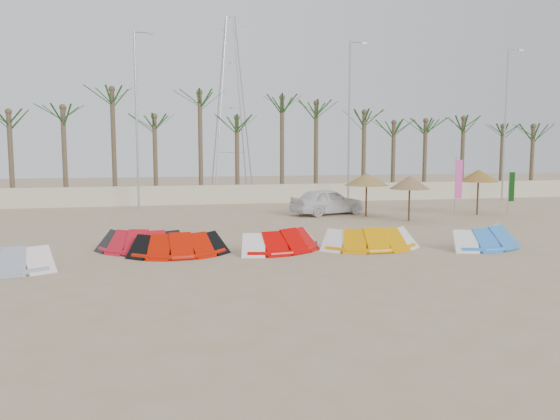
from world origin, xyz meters
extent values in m
plane|color=tan|center=(0.00, 0.00, 0.00)|extent=(120.00, 120.00, 0.00)
cube|color=beige|center=(0.00, 22.00, 0.65)|extent=(60.00, 0.30, 1.30)
cylinder|color=brown|center=(-14.00, 23.50, 3.25)|extent=(0.32, 0.32, 6.50)
ellipsoid|color=#194719|center=(-14.00, 23.50, 6.50)|extent=(4.00, 4.00, 2.40)
cylinder|color=brown|center=(-4.00, 23.50, 3.25)|extent=(0.32, 0.32, 6.50)
ellipsoid|color=#194719|center=(-4.00, 23.50, 6.50)|extent=(4.00, 4.00, 2.40)
cylinder|color=brown|center=(6.00, 23.50, 3.25)|extent=(0.32, 0.32, 6.50)
ellipsoid|color=#194719|center=(6.00, 23.50, 6.50)|extent=(4.00, 4.00, 2.40)
cylinder|color=brown|center=(16.00, 23.50, 3.25)|extent=(0.32, 0.32, 6.50)
ellipsoid|color=#194719|center=(16.00, 23.50, 6.50)|extent=(4.00, 4.00, 2.40)
cylinder|color=brown|center=(24.00, 23.50, 3.25)|extent=(0.32, 0.32, 6.50)
ellipsoid|color=#194719|center=(24.00, 23.50, 6.50)|extent=(4.00, 4.00, 2.40)
cylinder|color=#A5A8AD|center=(-6.00, 20.00, 5.50)|extent=(0.14, 0.14, 11.00)
cylinder|color=#A5A8AD|center=(-5.50, 20.00, 10.90)|extent=(1.00, 0.08, 0.08)
cube|color=#A5A8AD|center=(-5.00, 20.00, 10.85)|extent=(0.35, 0.14, 0.10)
cylinder|color=#A5A8AD|center=(8.00, 20.00, 5.50)|extent=(0.14, 0.14, 11.00)
cylinder|color=#A5A8AD|center=(8.50, 20.00, 10.90)|extent=(1.00, 0.08, 0.08)
cube|color=#A5A8AD|center=(9.00, 20.00, 10.85)|extent=(0.35, 0.14, 0.10)
cylinder|color=#A5A8AD|center=(20.00, 20.00, 5.50)|extent=(0.14, 0.14, 11.00)
cylinder|color=#A5A8AD|center=(20.50, 20.00, 10.90)|extent=(1.00, 0.08, 0.08)
cube|color=#A5A8AD|center=(21.00, 20.00, 10.85)|extent=(0.35, 0.14, 0.10)
cube|color=white|center=(-8.33, 2.59, 0.25)|extent=(0.85, 1.21, 0.40)
cylinder|color=red|center=(-5.51, 4.87, 0.10)|extent=(2.90, 1.05, 0.20)
cube|color=black|center=(-6.84, 4.97, 0.25)|extent=(0.89, 1.23, 0.40)
cube|color=black|center=(-4.17, 4.97, 0.25)|extent=(0.89, 1.23, 0.40)
cylinder|color=#BE1200|center=(-4.15, 3.85, 0.10)|extent=(3.13, 0.49, 0.20)
cube|color=black|center=(-5.55, 3.95, 0.25)|extent=(0.70, 1.15, 0.40)
cube|color=black|center=(-2.74, 3.95, 0.25)|extent=(0.70, 1.15, 0.40)
cylinder|color=#CB0301|center=(-0.35, 3.95, 0.10)|extent=(3.00, 1.87, 0.20)
cube|color=white|center=(-1.86, 4.05, 0.25)|extent=(1.07, 1.25, 0.40)
cube|color=white|center=(1.16, 4.05, 0.25)|extent=(1.07, 1.25, 0.40)
cylinder|color=orange|center=(2.95, 3.54, 0.10)|extent=(3.40, 0.25, 0.20)
cube|color=white|center=(1.42, 3.64, 0.25)|extent=(0.62, 1.11, 0.40)
cube|color=white|center=(4.48, 3.64, 0.25)|extent=(0.62, 1.11, 0.40)
cylinder|color=#2F7AD7|center=(7.48, 2.92, 0.10)|extent=(3.13, 1.66, 0.20)
cube|color=white|center=(5.95, 3.02, 0.25)|extent=(1.02, 1.25, 0.40)
cube|color=white|center=(9.00, 3.02, 0.25)|extent=(1.02, 1.25, 0.40)
cylinder|color=#4C331E|center=(6.56, 13.07, 1.17)|extent=(0.10, 0.10, 2.35)
cone|color=#A98544|center=(6.56, 13.07, 2.10)|extent=(2.47, 2.47, 0.70)
cylinder|color=#4C331E|center=(8.07, 10.82, 1.14)|extent=(0.10, 0.10, 2.28)
cone|color=#9D784E|center=(8.07, 10.82, 2.03)|extent=(2.14, 2.14, 0.70)
cylinder|color=#4C331E|center=(13.11, 12.40, 1.26)|extent=(0.10, 0.10, 2.51)
cone|color=#A77530|center=(13.11, 12.40, 2.26)|extent=(2.25, 2.25, 0.70)
cylinder|color=#A5A8AD|center=(11.52, 12.18, 1.68)|extent=(0.04, 0.04, 3.35)
cube|color=#E245A4|center=(11.74, 12.18, 2.08)|extent=(0.42, 0.03, 2.18)
cylinder|color=#A5A8AD|center=(14.85, 12.05, 1.30)|extent=(0.04, 0.04, 2.59)
cube|color=#08330A|center=(15.07, 12.05, 1.61)|extent=(0.42, 0.08, 1.69)
imported|color=white|center=(4.74, 14.46, 0.75)|extent=(4.76, 3.04, 1.51)
camera|label=1|loc=(-4.88, -15.51, 3.77)|focal=35.00mm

